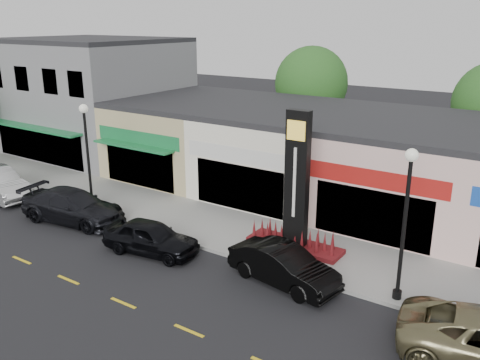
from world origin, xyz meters
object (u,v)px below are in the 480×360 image
at_px(car_black_sedan, 151,237).
at_px(car_black_conv, 284,266).
at_px(car_dark_sedan, 73,206).
at_px(lamp_west_near, 87,147).
at_px(lamp_east_near, 406,211).
at_px(pylon_sign, 296,201).

xyz_separation_m(car_black_sedan, car_black_conv, (6.00, 0.85, 0.01)).
bearing_deg(car_dark_sedan, lamp_west_near, 4.06).
bearing_deg(car_black_sedan, lamp_east_near, -87.74).
height_order(car_black_sedan, car_black_conv, car_black_conv).
xyz_separation_m(pylon_sign, car_dark_sedan, (-10.66, -3.17, -1.48)).
distance_m(lamp_west_near, car_black_conv, 12.36).
relative_size(lamp_west_near, car_black_conv, 1.22).
bearing_deg(lamp_east_near, car_dark_sedan, -174.65).
distance_m(car_black_sedan, car_black_conv, 6.06).
distance_m(lamp_west_near, lamp_east_near, 16.00).
relative_size(lamp_west_near, car_dark_sedan, 1.00).
relative_size(lamp_east_near, car_dark_sedan, 1.00).
bearing_deg(lamp_east_near, lamp_west_near, 180.00).
bearing_deg(car_black_conv, lamp_east_near, -64.90).
relative_size(car_black_sedan, car_black_conv, 0.95).
relative_size(lamp_west_near, car_black_sedan, 1.29).
xyz_separation_m(car_dark_sedan, car_black_sedan, (5.67, -0.47, -0.07)).
bearing_deg(car_black_sedan, car_black_conv, -90.64).
distance_m(lamp_west_near, car_dark_sedan, 3.07).
distance_m(lamp_east_near, pylon_sign, 5.42).
height_order(pylon_sign, car_black_sedan, pylon_sign).
bearing_deg(lamp_east_near, car_black_sedan, -169.02).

